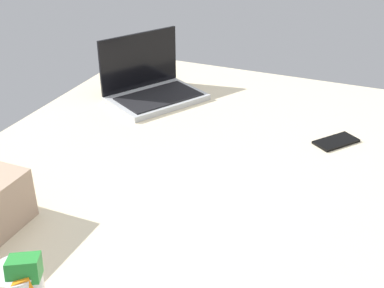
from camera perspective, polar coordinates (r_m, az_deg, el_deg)
The scene contains 3 objects.
bed_mattress at distance 140.97cm, azimuth 0.36°, elevation -7.39°, with size 180.00×140.00×18.00cm, color beige.
laptop at distance 185.98cm, azimuth -4.66°, elevation 6.53°, with size 40.07×36.36×23.00cm.
cell_phone at distance 161.43cm, azimuth 16.24°, elevation 0.28°, with size 6.80×14.00×0.80cm, color black.
Camera 1 is at (-105.67, -43.54, 91.53)cm, focal length 46.37 mm.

